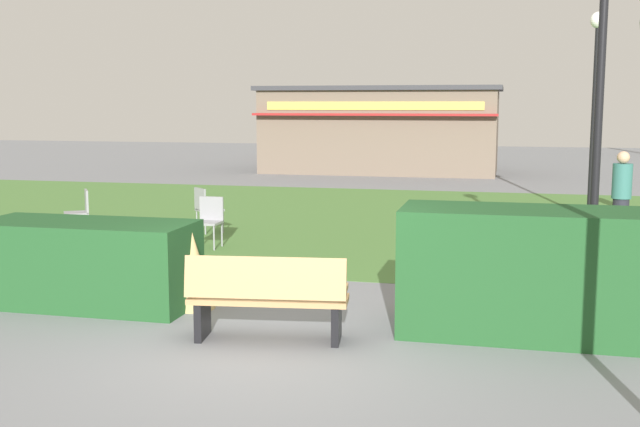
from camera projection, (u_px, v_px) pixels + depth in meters
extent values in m
plane|color=slate|center=(263.00, 349.00, 8.10)|extent=(80.00, 80.00, 0.00)
cube|color=#4C7A38|center=(392.00, 220.00, 17.03)|extent=(36.00, 12.00, 0.01)
cube|color=tan|center=(269.00, 299.00, 8.37)|extent=(1.75, 0.70, 0.06)
cube|color=tan|center=(265.00, 278.00, 8.12)|extent=(1.70, 0.35, 0.44)
cube|color=black|center=(203.00, 317.00, 8.48)|extent=(0.14, 0.45, 0.45)
cube|color=black|center=(336.00, 321.00, 8.33)|extent=(0.14, 0.45, 0.45)
cube|color=tan|center=(195.00, 286.00, 8.44)|extent=(0.12, 0.44, 0.06)
cube|color=tan|center=(344.00, 290.00, 8.27)|extent=(0.12, 0.44, 0.06)
cube|color=#1E4C23|center=(86.00, 264.00, 9.81)|extent=(2.72, 1.10, 1.07)
cube|color=#1E4C23|center=(519.00, 272.00, 8.53)|extent=(2.57, 1.10, 1.40)
cone|color=tan|center=(193.00, 269.00, 9.67)|extent=(0.55, 0.55, 0.98)
cone|color=tan|center=(423.00, 263.00, 9.64)|extent=(0.54, 0.54, 1.15)
cylinder|color=black|center=(591.00, 271.00, 11.44)|extent=(0.22, 0.22, 0.20)
cylinder|color=black|center=(598.00, 136.00, 11.16)|extent=(0.12, 0.12, 4.14)
cylinder|color=black|center=(589.00, 214.00, 17.35)|extent=(0.22, 0.22, 0.20)
cylinder|color=black|center=(594.00, 124.00, 17.08)|extent=(0.12, 0.12, 4.14)
sphere|color=white|center=(599.00, 20.00, 16.77)|extent=(0.36, 0.36, 0.36)
cylinder|color=#2D4233|center=(95.00, 270.00, 10.01)|extent=(0.52, 0.52, 0.82)
cube|color=#6B5B4C|center=(382.00, 131.00, 29.13)|extent=(8.39, 4.40, 2.97)
cube|color=#333338|center=(383.00, 89.00, 28.91)|extent=(8.69, 4.70, 0.16)
cube|color=maroon|center=(371.00, 115.00, 26.74)|extent=(8.49, 0.36, 0.08)
cube|color=#D8CC4C|center=(372.00, 106.00, 26.85)|extent=(7.55, 0.04, 0.28)
cube|color=gray|center=(210.00, 210.00, 15.37)|extent=(0.62, 0.62, 0.04)
cube|color=gray|center=(200.00, 199.00, 15.23)|extent=(0.35, 0.33, 0.44)
cylinder|color=gray|center=(223.00, 221.00, 15.35)|extent=(0.03, 0.03, 0.45)
cylinder|color=gray|center=(214.00, 219.00, 15.66)|extent=(0.03, 0.03, 0.45)
cylinder|color=gray|center=(205.00, 223.00, 15.14)|extent=(0.03, 0.03, 0.45)
cylinder|color=gray|center=(197.00, 221.00, 15.45)|extent=(0.03, 0.03, 0.45)
cube|color=gray|center=(76.00, 213.00, 14.90)|extent=(0.61, 0.61, 0.04)
cube|color=gray|center=(87.00, 201.00, 14.94)|extent=(0.28, 0.39, 0.44)
cylinder|color=gray|center=(66.00, 224.00, 15.04)|extent=(0.03, 0.03, 0.45)
cylinder|color=gray|center=(67.00, 227.00, 14.69)|extent=(0.03, 0.03, 0.45)
cylinder|color=gray|center=(86.00, 223.00, 15.17)|extent=(0.03, 0.03, 0.45)
cylinder|color=gray|center=(88.00, 226.00, 14.82)|extent=(0.03, 0.03, 0.45)
cube|color=gray|center=(208.00, 223.00, 13.71)|extent=(0.44, 0.44, 0.04)
cube|color=gray|center=(212.00, 209.00, 13.87)|extent=(0.44, 0.04, 0.44)
cylinder|color=gray|center=(193.00, 237.00, 13.60)|extent=(0.03, 0.03, 0.45)
cylinder|color=gray|center=(214.00, 238.00, 13.51)|extent=(0.03, 0.03, 0.45)
cylinder|color=gray|center=(202.00, 233.00, 13.97)|extent=(0.03, 0.03, 0.45)
cylinder|color=gray|center=(222.00, 234.00, 13.88)|extent=(0.03, 0.03, 0.45)
cylinder|color=#23232D|center=(620.00, 222.00, 13.96)|extent=(0.28, 0.28, 0.85)
cylinder|color=#336B66|center=(622.00, 181.00, 13.85)|extent=(0.34, 0.34, 0.62)
sphere|color=tan|center=(623.00, 157.00, 13.79)|extent=(0.22, 0.22, 0.22)
cube|color=maroon|center=(322.00, 146.00, 36.22)|extent=(4.35, 2.18, 0.60)
cube|color=black|center=(319.00, 137.00, 36.20)|extent=(2.45, 1.79, 0.44)
cylinder|color=black|center=(355.00, 151.00, 36.70)|extent=(0.66, 0.28, 0.64)
cylinder|color=black|center=(343.00, 153.00, 34.97)|extent=(0.66, 0.28, 0.64)
cylinder|color=black|center=(303.00, 150.00, 37.53)|extent=(0.66, 0.28, 0.64)
cylinder|color=black|center=(289.00, 152.00, 35.80)|extent=(0.66, 0.28, 0.64)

